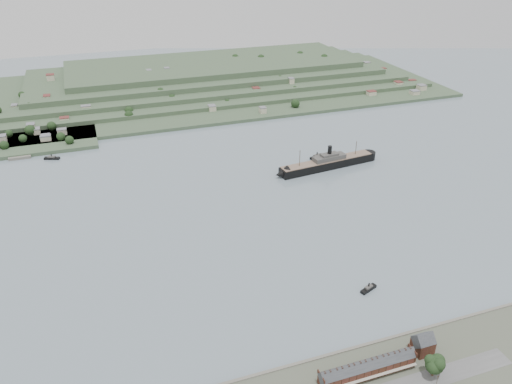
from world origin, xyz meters
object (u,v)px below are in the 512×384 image
object	(u,v)px
gabled_building	(423,344)
terrace_row	(368,368)
fig_tree	(436,364)
steamship	(325,164)
tugboat	(368,289)

from	to	relation	value
gabled_building	terrace_row	bearing A→B (deg)	-173.88
fig_tree	terrace_row	bearing A→B (deg)	159.39
steamship	terrace_row	bearing A→B (deg)	-111.27
gabled_building	fig_tree	xyz separation A→B (m)	(-4.33, -16.50, 2.13)
tugboat	gabled_building	bearing A→B (deg)	-91.13
steamship	tugboat	world-z (taller)	steamship
steamship	fig_tree	distance (m)	265.57
terrace_row	gabled_building	bearing A→B (deg)	6.12
tugboat	fig_tree	size ratio (longest dim) A/B	0.99
terrace_row	gabled_building	distance (m)	37.74
steamship	fig_tree	size ratio (longest dim) A/B	8.54
gabled_building	steamship	xyz separation A→B (m)	(58.13, 241.57, -3.02)
fig_tree	gabled_building	bearing A→B (deg)	75.31
terrace_row	steamship	size ratio (longest dim) A/B	0.48
gabled_building	fig_tree	world-z (taller)	gabled_building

